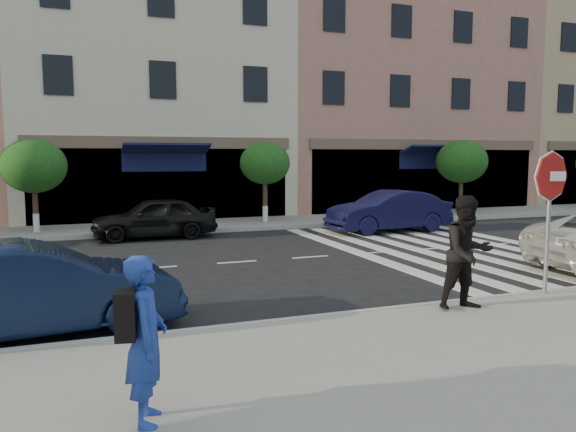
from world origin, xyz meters
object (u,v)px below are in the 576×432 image
object	(u,v)px
car_far_mid	(154,218)
stop_sign	(550,191)
walker	(468,253)
car_near_mid	(34,290)
photographer	(146,340)
car_far_right	(389,211)

from	to	relation	value
car_far_mid	stop_sign	bearing A→B (deg)	27.95
walker	car_far_mid	world-z (taller)	walker
stop_sign	car_near_mid	world-z (taller)	stop_sign
stop_sign	car_far_mid	world-z (taller)	stop_sign
photographer	walker	xyz separation A→B (m)	(5.38, 2.18, 0.13)
stop_sign	car_far_right	world-z (taller)	stop_sign
car_near_mid	car_far_right	size ratio (longest dim) A/B	0.97
car_near_mid	car_far_right	bearing A→B (deg)	-60.60
photographer	car_far_right	size ratio (longest dim) A/B	0.37
stop_sign	car_far_right	size ratio (longest dim) A/B	0.59
walker	photographer	bearing A→B (deg)	-155.46
walker	car_far_right	world-z (taller)	walker
stop_sign	walker	bearing A→B (deg)	-158.01
walker	car_far_right	bearing A→B (deg)	68.63
car_near_mid	car_far_right	distance (m)	13.55
walker	car_near_mid	xyz separation A→B (m)	(-6.59, 1.49, -0.39)
photographer	car_near_mid	xyz separation A→B (m)	(-1.21, 3.66, -0.25)
car_far_right	car_far_mid	bearing A→B (deg)	-101.64
car_far_mid	car_near_mid	bearing A→B (deg)	-17.70
stop_sign	photographer	size ratio (longest dim) A/B	1.62
photographer	car_near_mid	bearing A→B (deg)	29.19
photographer	car_far_right	bearing A→B (deg)	-28.40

